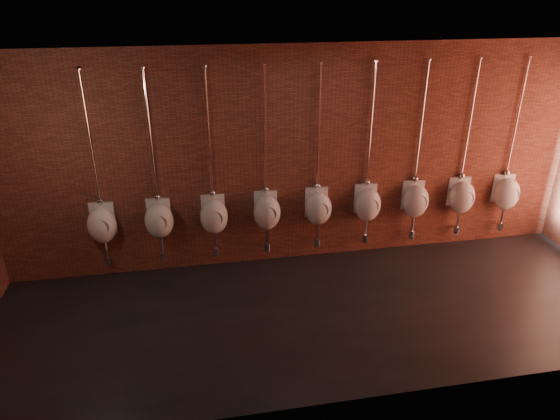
# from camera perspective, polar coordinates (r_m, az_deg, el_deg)

# --- Properties ---
(ground) EXTENTS (8.50, 8.50, 0.00)m
(ground) POSITION_cam_1_polar(r_m,az_deg,el_deg) (6.66, 5.07, -11.58)
(ground) COLOR black
(ground) RESTS_ON ground
(room_shell) EXTENTS (8.54, 3.04, 3.22)m
(room_shell) POSITION_cam_1_polar(r_m,az_deg,el_deg) (5.71, 5.82, 4.92)
(room_shell) COLOR black
(room_shell) RESTS_ON ground
(urinal_0) EXTENTS (0.44, 0.40, 2.72)m
(urinal_0) POSITION_cam_1_polar(r_m,az_deg,el_deg) (7.31, -19.67, -1.50)
(urinal_0) COLOR white
(urinal_0) RESTS_ON ground
(urinal_1) EXTENTS (0.44, 0.40, 2.72)m
(urinal_1) POSITION_cam_1_polar(r_m,az_deg,el_deg) (7.21, -13.66, -1.06)
(urinal_1) COLOR white
(urinal_1) RESTS_ON ground
(urinal_2) EXTENTS (0.44, 0.40, 2.72)m
(urinal_2) POSITION_cam_1_polar(r_m,az_deg,el_deg) (7.20, -7.56, -0.60)
(urinal_2) COLOR white
(urinal_2) RESTS_ON ground
(urinal_3) EXTENTS (0.44, 0.40, 2.72)m
(urinal_3) POSITION_cam_1_polar(r_m,az_deg,el_deg) (7.26, -1.50, -0.14)
(urinal_3) COLOR white
(urinal_3) RESTS_ON ground
(urinal_4) EXTENTS (0.44, 0.40, 2.72)m
(urinal_4) POSITION_cam_1_polar(r_m,az_deg,el_deg) (7.41, 4.38, 0.32)
(urinal_4) COLOR white
(urinal_4) RESTS_ON ground
(urinal_5) EXTENTS (0.44, 0.40, 2.72)m
(urinal_5) POSITION_cam_1_polar(r_m,az_deg,el_deg) (7.63, 9.98, 0.74)
(urinal_5) COLOR white
(urinal_5) RESTS_ON ground
(urinal_6) EXTENTS (0.44, 0.40, 2.72)m
(urinal_6) POSITION_cam_1_polar(r_m,az_deg,el_deg) (7.92, 15.22, 1.14)
(urinal_6) COLOR white
(urinal_6) RESTS_ON ground
(urinal_7) EXTENTS (0.44, 0.40, 2.72)m
(urinal_7) POSITION_cam_1_polar(r_m,az_deg,el_deg) (8.27, 20.05, 1.49)
(urinal_7) COLOR white
(urinal_7) RESTS_ON ground
(urinal_8) EXTENTS (0.44, 0.40, 2.72)m
(urinal_8) POSITION_cam_1_polar(r_m,az_deg,el_deg) (8.67, 24.46, 1.81)
(urinal_8) COLOR white
(urinal_8) RESTS_ON ground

